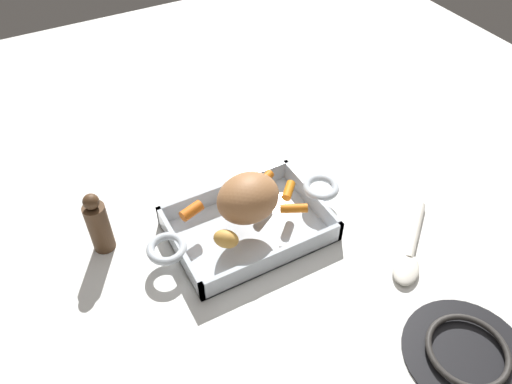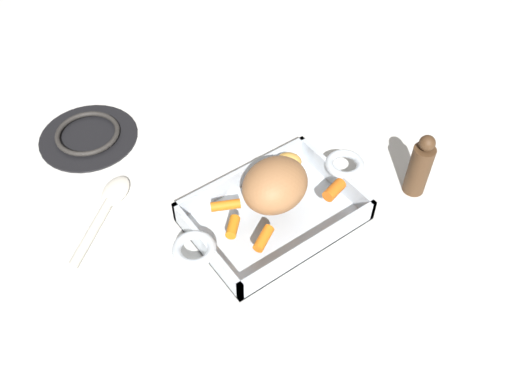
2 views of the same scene
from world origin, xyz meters
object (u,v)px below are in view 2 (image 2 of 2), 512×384
(baby_carrot_southwest, at_px, (226,205))
(serving_spoon, at_px, (106,208))
(baby_carrot_southeast, at_px, (233,227))
(baby_carrot_long, at_px, (334,190))
(baby_carrot_northwest, at_px, (264,238))
(roasting_dish, at_px, (274,213))
(pork_roast, at_px, (275,187))
(pepper_mill, at_px, (420,167))
(stove_burner_rear, at_px, (88,135))
(potato_golden_large, at_px, (289,161))

(baby_carrot_southwest, height_order, serving_spoon, baby_carrot_southwest)
(baby_carrot_southwest, xyz_separation_m, baby_carrot_southeast, (-0.02, -0.05, 0.00))
(baby_carrot_long, bearing_deg, baby_carrot_southwest, 154.06)
(baby_carrot_southwest, bearing_deg, baby_carrot_northwest, -83.34)
(roasting_dish, relative_size, pork_roast, 3.31)
(serving_spoon, bearing_deg, pepper_mill, -69.96)
(stove_burner_rear, bearing_deg, serving_spoon, -105.76)
(pepper_mill, bearing_deg, pork_roast, 160.23)
(baby_carrot_southwest, relative_size, baby_carrot_long, 1.17)
(baby_carrot_northwest, distance_m, pepper_mill, 0.33)
(pork_roast, height_order, pepper_mill, pepper_mill)
(roasting_dish, bearing_deg, potato_golden_large, 35.10)
(pork_roast, bearing_deg, baby_carrot_northwest, -139.19)
(baby_carrot_northwest, relative_size, baby_carrot_southeast, 1.14)
(potato_golden_large, xyz_separation_m, pepper_mill, (0.19, -0.15, -0.01))
(baby_carrot_southwest, distance_m, serving_spoon, 0.23)
(baby_carrot_southeast, bearing_deg, baby_carrot_long, -11.36)
(potato_golden_large, xyz_separation_m, stove_burner_rear, (-0.25, 0.35, -0.06))
(pork_roast, distance_m, potato_golden_large, 0.09)
(baby_carrot_northwest, bearing_deg, baby_carrot_southeast, 119.18)
(baby_carrot_southeast, relative_size, stove_burner_rear, 0.20)
(pork_roast, relative_size, stove_burner_rear, 0.61)
(pork_roast, relative_size, baby_carrot_southeast, 2.97)
(pork_roast, height_order, baby_carrot_southwest, pork_roast)
(baby_carrot_southeast, height_order, pepper_mill, pepper_mill)
(stove_burner_rear, bearing_deg, roasting_dish, -65.28)
(baby_carrot_southwest, relative_size, stove_burner_rear, 0.25)
(baby_carrot_southeast, xyz_separation_m, pepper_mill, (0.35, -0.09, 0.00))
(baby_carrot_southwest, relative_size, baby_carrot_northwest, 1.09)
(baby_carrot_northwest, height_order, potato_golden_large, potato_golden_large)
(baby_carrot_southwest, xyz_separation_m, serving_spoon, (-0.16, 0.16, -0.05))
(roasting_dish, distance_m, stove_burner_rear, 0.44)
(baby_carrot_long, xyz_separation_m, pepper_mill, (0.16, -0.05, 0.00))
(potato_golden_large, bearing_deg, baby_carrot_southwest, -174.91)
(serving_spoon, height_order, pepper_mill, pepper_mill)
(roasting_dish, distance_m, baby_carrot_long, 0.12)
(baby_carrot_northwest, height_order, pepper_mill, pepper_mill)
(baby_carrot_long, relative_size, potato_golden_large, 0.95)
(baby_carrot_long, xyz_separation_m, serving_spoon, (-0.33, 0.24, -0.05))
(baby_carrot_northwest, bearing_deg, roasting_dish, 41.34)
(baby_carrot_southwest, height_order, potato_golden_large, potato_golden_large)
(baby_carrot_southeast, bearing_deg, baby_carrot_northwest, -60.82)
(baby_carrot_southwest, bearing_deg, potato_golden_large, 5.09)
(baby_carrot_southeast, height_order, serving_spoon, baby_carrot_southeast)
(baby_carrot_southwest, bearing_deg, roasting_dish, -24.75)
(potato_golden_large, height_order, stove_burner_rear, potato_golden_large)
(baby_carrot_southwest, bearing_deg, pepper_mill, -21.57)
(baby_carrot_southwest, distance_m, stove_burner_rear, 0.38)
(baby_carrot_southwest, xyz_separation_m, stove_burner_rear, (-0.10, 0.36, -0.05))
(roasting_dish, relative_size, pepper_mill, 2.98)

